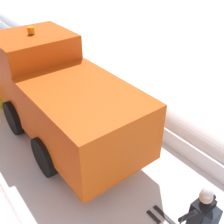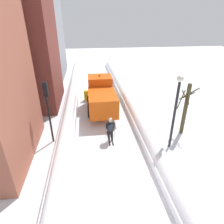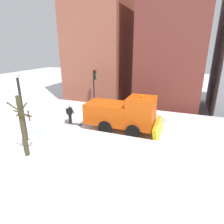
# 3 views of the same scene
# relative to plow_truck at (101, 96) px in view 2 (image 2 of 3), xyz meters

# --- Properties ---
(ground_plane) EXTENTS (80.00, 80.00, 0.00)m
(ground_plane) POSITION_rel_plow_truck_xyz_m (-0.01, 0.58, -1.48)
(ground_plane) COLOR white
(snowbank_left) EXTENTS (1.10, 36.00, 1.12)m
(snowbank_left) POSITION_rel_plow_truck_xyz_m (-2.81, 0.58, -0.97)
(snowbank_left) COLOR white
(snowbank_left) RESTS_ON ground
(snowbank_right) EXTENTS (1.10, 36.00, 0.96)m
(snowbank_right) POSITION_rel_plow_truck_xyz_m (2.78, 0.58, -1.08)
(snowbank_right) COLOR white
(snowbank_right) RESTS_ON ground
(building_concrete_far) EXTENTS (7.97, 10.10, 13.91)m
(building_concrete_far) POSITION_rel_plow_truck_xyz_m (-8.38, 11.93, 5.48)
(building_concrete_far) COLOR gray
(building_concrete_far) RESTS_ON ground
(plow_truck) EXTENTS (3.20, 5.98, 3.12)m
(plow_truck) POSITION_rel_plow_truck_xyz_m (0.00, 0.00, 0.00)
(plow_truck) COLOR #DB510F
(plow_truck) RESTS_ON ground
(skier) EXTENTS (0.62, 1.80, 1.81)m
(skier) POSITION_rel_plow_truck_xyz_m (0.24, -4.85, -0.48)
(skier) COLOR black
(skier) RESTS_ON ground
(traffic_light_pole) EXTENTS (0.28, 0.42, 4.26)m
(traffic_light_pole) POSITION_rel_plow_truck_xyz_m (-3.75, -4.32, 1.52)
(traffic_light_pole) COLOR black
(traffic_light_pole) RESTS_ON ground
(street_lamp) EXTENTS (0.40, 0.40, 4.90)m
(street_lamp) POSITION_rel_plow_truck_xyz_m (4.07, -6.06, 1.65)
(street_lamp) COLOR black
(street_lamp) RESTS_ON ground
(bare_tree_near) EXTENTS (1.36, 1.25, 3.83)m
(bare_tree_near) POSITION_rel_plow_truck_xyz_m (5.65, -4.48, 0.53)
(bare_tree_near) COLOR #423B23
(bare_tree_near) RESTS_ON ground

